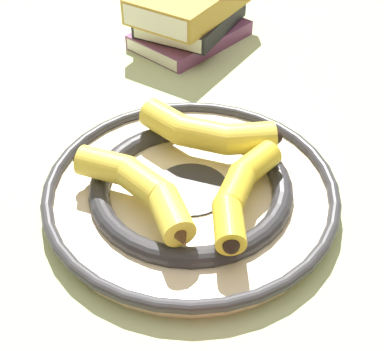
{
  "coord_description": "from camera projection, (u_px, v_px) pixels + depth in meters",
  "views": [
    {
      "loc": [
        -0.28,
        0.37,
        0.43
      ],
      "look_at": [
        -0.03,
        -0.0,
        0.04
      ],
      "focal_mm": 50.0,
      "sensor_mm": 36.0,
      "label": 1
    }
  ],
  "objects": [
    {
      "name": "banana_a",
      "position": [
        141.0,
        188.0,
        0.57
      ],
      "size": [
        0.19,
        0.08,
        0.03
      ],
      "rotation": [
        0.0,
        0.0,
        -0.2
      ],
      "color": "yellow",
      "rests_on": "decorative_bowl"
    },
    {
      "name": "banana_b",
      "position": [
        203.0,
        131.0,
        0.64
      ],
      "size": [
        0.18,
        0.08,
        0.04
      ],
      "rotation": [
        0.0,
        0.0,
        -2.88
      ],
      "color": "yellow",
      "rests_on": "decorative_bowl"
    },
    {
      "name": "decorative_bowl",
      "position": [
        192.0,
        189.0,
        0.61
      ],
      "size": [
        0.34,
        0.34,
        0.03
      ],
      "color": "beige",
      "rests_on": "ground_plane"
    },
    {
      "name": "book_stack",
      "position": [
        191.0,
        13.0,
        0.88
      ],
      "size": [
        0.15,
        0.21,
        0.09
      ],
      "rotation": [
        0.0,
        0.0,
        1.54
      ],
      "color": "#753D70",
      "rests_on": "ground_plane"
    },
    {
      "name": "banana_c",
      "position": [
        241.0,
        189.0,
        0.57
      ],
      "size": [
        0.07,
        0.17,
        0.03
      ],
      "rotation": [
        0.0,
        0.0,
        -4.49
      ],
      "color": "yellow",
      "rests_on": "decorative_bowl"
    },
    {
      "name": "ground_plane",
      "position": [
        170.0,
        189.0,
        0.64
      ],
      "size": [
        2.8,
        2.8,
        0.0
      ],
      "primitive_type": "plane",
      "color": "#B2C693"
    }
  ]
}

